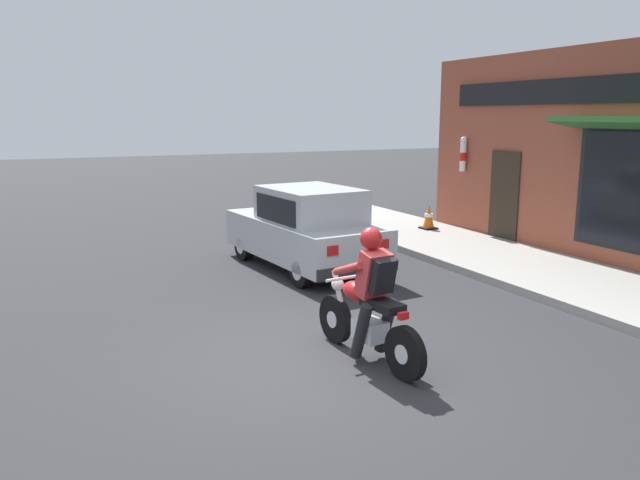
{
  "coord_description": "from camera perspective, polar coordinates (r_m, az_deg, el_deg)",
  "views": [
    {
      "loc": [
        -3.0,
        -6.26,
        2.88
      ],
      "look_at": [
        1.16,
        2.43,
        0.95
      ],
      "focal_mm": 35.0,
      "sensor_mm": 36.0,
      "label": 1
    }
  ],
  "objects": [
    {
      "name": "ground_plane",
      "position": [
        7.52,
        0.01,
        -11.2
      ],
      "size": [
        80.0,
        80.0,
        0.0
      ],
      "primitive_type": "plane",
      "color": "#2B2B2D"
    },
    {
      "name": "sidewalk_curb",
      "position": [
        12.86,
        16.42,
        -1.77
      ],
      "size": [
        2.6,
        22.0,
        0.14
      ],
      "primitive_type": "cube",
      "color": "#9E9B93",
      "rests_on": "ground"
    },
    {
      "name": "motorcycle_with_rider",
      "position": [
        7.41,
        4.51,
        -6.02
      ],
      "size": [
        0.61,
        2.02,
        1.62
      ],
      "color": "black",
      "rests_on": "ground"
    },
    {
      "name": "car_hatchback",
      "position": [
        11.81,
        -1.33,
        1.01
      ],
      "size": [
        1.96,
        3.91,
        1.57
      ],
      "color": "black",
      "rests_on": "ground"
    },
    {
      "name": "traffic_cone",
      "position": [
        15.52,
        9.91,
        2.08
      ],
      "size": [
        0.36,
        0.36,
        0.6
      ],
      "color": "black",
      "rests_on": "sidewalk_curb"
    }
  ]
}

